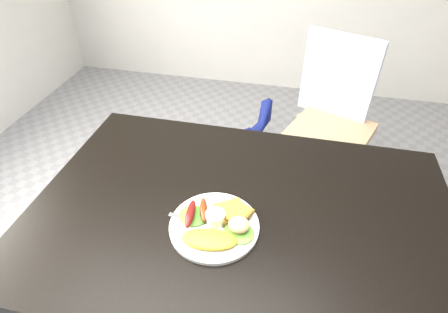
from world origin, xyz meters
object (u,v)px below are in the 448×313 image
at_px(dining_table, 241,215).
at_px(plate, 214,226).
at_px(person, 226,83).
at_px(dining_chair, 330,132).

xyz_separation_m(dining_table, plate, (-0.06, -0.08, 0.03)).
bearing_deg(person, dining_chair, -128.20).
height_order(dining_chair, person, person).
xyz_separation_m(dining_chair, person, (-0.48, -0.34, 0.40)).
bearing_deg(plate, person, 99.82).
bearing_deg(dining_table, dining_chair, 70.93).
distance_m(dining_chair, person, 0.71).
xyz_separation_m(person, plate, (0.11, -0.65, -0.09)).
relative_size(dining_chair, person, 0.22).
distance_m(dining_chair, plate, 1.10).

